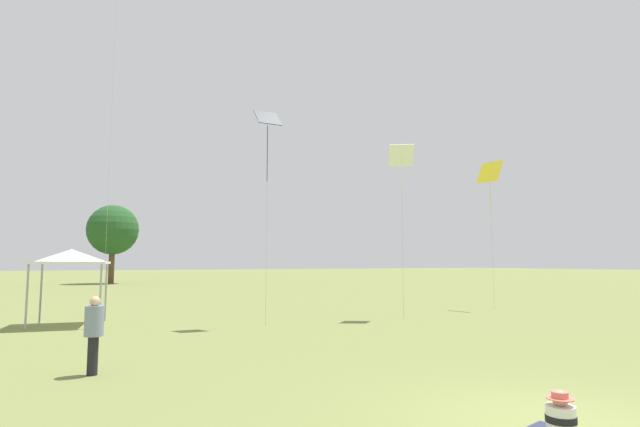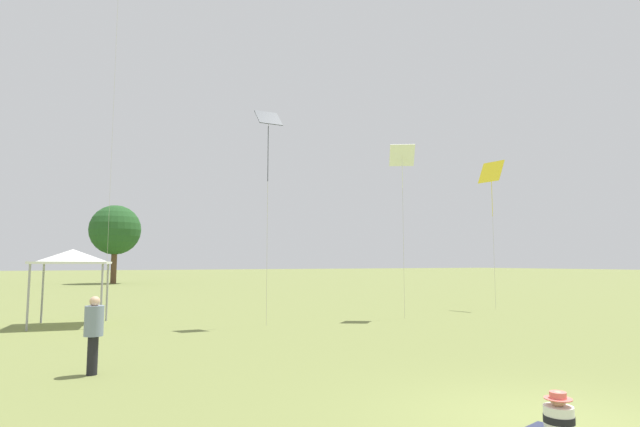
{
  "view_description": "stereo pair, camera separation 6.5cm",
  "coord_description": "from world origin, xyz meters",
  "px_view_note": "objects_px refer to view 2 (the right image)",
  "views": [
    {
      "loc": [
        -6.08,
        -4.69,
        2.2
      ],
      "look_at": [
        -0.12,
        6.63,
        3.46
      ],
      "focal_mm": 28.0,
      "sensor_mm": 36.0,
      "label": 1
    },
    {
      "loc": [
        -6.02,
        -4.72,
        2.2
      ],
      "look_at": [
        -0.12,
        6.63,
        3.46
      ],
      "focal_mm": 28.0,
      "sensor_mm": 36.0,
      "label": 2
    }
  ],
  "objects_px": {
    "person_standing_1": "(94,328)",
    "canopy_tent": "(73,257)",
    "seated_toddler": "(557,420)",
    "kite_2": "(268,125)",
    "kite_4": "(402,159)",
    "distant_tree_0": "(115,230)",
    "kite_1": "(491,174)"
  },
  "relations": [
    {
      "from": "seated_toddler",
      "to": "kite_2",
      "type": "height_order",
      "value": "kite_2"
    },
    {
      "from": "seated_toddler",
      "to": "kite_4",
      "type": "height_order",
      "value": "kite_4"
    },
    {
      "from": "kite_1",
      "to": "kite_4",
      "type": "relative_size",
      "value": 1.03
    },
    {
      "from": "person_standing_1",
      "to": "distant_tree_0",
      "type": "bearing_deg",
      "value": 120.16
    },
    {
      "from": "person_standing_1",
      "to": "distant_tree_0",
      "type": "distance_m",
      "value": 45.87
    },
    {
      "from": "canopy_tent",
      "to": "kite_2",
      "type": "height_order",
      "value": "kite_2"
    },
    {
      "from": "distant_tree_0",
      "to": "kite_1",
      "type": "bearing_deg",
      "value": -71.03
    },
    {
      "from": "kite_1",
      "to": "kite_2",
      "type": "xyz_separation_m",
      "value": [
        -11.93,
        -0.81,
        0.71
      ]
    },
    {
      "from": "seated_toddler",
      "to": "kite_1",
      "type": "distance_m",
      "value": 19.3
    },
    {
      "from": "kite_1",
      "to": "canopy_tent",
      "type": "bearing_deg",
      "value": -61.53
    },
    {
      "from": "kite_1",
      "to": "kite_4",
      "type": "distance_m",
      "value": 6.4
    },
    {
      "from": "seated_toddler",
      "to": "kite_4",
      "type": "distance_m",
      "value": 14.81
    },
    {
      "from": "canopy_tent",
      "to": "kite_1",
      "type": "relative_size",
      "value": 0.39
    },
    {
      "from": "canopy_tent",
      "to": "kite_4",
      "type": "height_order",
      "value": "kite_4"
    },
    {
      "from": "seated_toddler",
      "to": "person_standing_1",
      "type": "relative_size",
      "value": 0.42
    },
    {
      "from": "seated_toddler",
      "to": "canopy_tent",
      "type": "height_order",
      "value": "canopy_tent"
    },
    {
      "from": "kite_2",
      "to": "kite_4",
      "type": "relative_size",
      "value": 1.12
    },
    {
      "from": "person_standing_1",
      "to": "canopy_tent",
      "type": "relative_size",
      "value": 0.55
    },
    {
      "from": "person_standing_1",
      "to": "kite_4",
      "type": "height_order",
      "value": "kite_4"
    },
    {
      "from": "seated_toddler",
      "to": "kite_2",
      "type": "bearing_deg",
      "value": 71.83
    },
    {
      "from": "kite_4",
      "to": "distant_tree_0",
      "type": "xyz_separation_m",
      "value": [
        -7.14,
        40.26,
        -0.81
      ]
    },
    {
      "from": "canopy_tent",
      "to": "kite_1",
      "type": "xyz_separation_m",
      "value": [
        18.03,
        -2.4,
        4.08
      ]
    },
    {
      "from": "person_standing_1",
      "to": "kite_2",
      "type": "height_order",
      "value": "kite_2"
    },
    {
      "from": "distant_tree_0",
      "to": "canopy_tent",
      "type": "bearing_deg",
      "value": -97.19
    },
    {
      "from": "kite_4",
      "to": "distant_tree_0",
      "type": "relative_size",
      "value": 0.84
    },
    {
      "from": "canopy_tent",
      "to": "kite_1",
      "type": "height_order",
      "value": "kite_1"
    },
    {
      "from": "person_standing_1",
      "to": "distant_tree_0",
      "type": "height_order",
      "value": "distant_tree_0"
    },
    {
      "from": "kite_1",
      "to": "kite_4",
      "type": "bearing_deg",
      "value": -42.74
    },
    {
      "from": "seated_toddler",
      "to": "person_standing_1",
      "type": "distance_m",
      "value": 8.29
    },
    {
      "from": "canopy_tent",
      "to": "distant_tree_0",
      "type": "xyz_separation_m",
      "value": [
        4.62,
        36.62,
        3.2
      ]
    },
    {
      "from": "distant_tree_0",
      "to": "person_standing_1",
      "type": "bearing_deg",
      "value": -95.48
    },
    {
      "from": "kite_1",
      "to": "distant_tree_0",
      "type": "height_order",
      "value": "distant_tree_0"
    }
  ]
}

